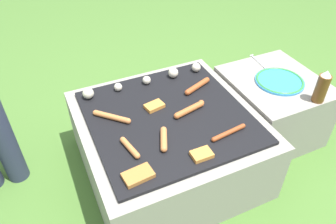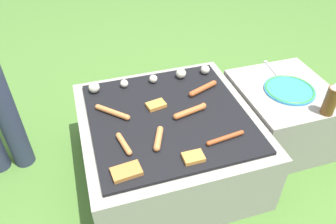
# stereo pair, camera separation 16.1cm
# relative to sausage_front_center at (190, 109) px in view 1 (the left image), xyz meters

# --- Properties ---
(ground_plane) EXTENTS (14.00, 14.00, 0.00)m
(ground_plane) POSITION_rel_sausage_front_center_xyz_m (-0.11, 0.02, -0.40)
(ground_plane) COLOR #47702D
(grill) EXTENTS (0.87, 0.87, 0.38)m
(grill) POSITION_rel_sausage_front_center_xyz_m (-0.11, 0.02, -0.21)
(grill) COLOR gray
(grill) RESTS_ON ground_plane
(side_ledge) EXTENTS (0.50, 0.55, 0.38)m
(side_ledge) POSITION_rel_sausage_front_center_xyz_m (0.59, 0.04, -0.21)
(side_ledge) COLOR gray
(side_ledge) RESTS_ON ground_plane
(sausage_front_center) EXTENTS (0.19, 0.07, 0.03)m
(sausage_front_center) POSITION_rel_sausage_front_center_xyz_m (0.00, 0.00, 0.00)
(sausage_front_center) COLOR #B7602D
(sausage_front_center) RESTS_ON grill
(sausage_back_center) EXTENTS (0.08, 0.14, 0.03)m
(sausage_back_center) POSITION_rel_sausage_front_center_xyz_m (-0.20, -0.14, -0.00)
(sausage_back_center) COLOR #C6753D
(sausage_back_center) RESTS_ON grill
(sausage_back_right) EXTENTS (0.15, 0.15, 0.03)m
(sausage_back_right) POSITION_rel_sausage_front_center_xyz_m (-0.37, 0.11, -0.00)
(sausage_back_right) COLOR #C6753D
(sausage_back_right) RESTS_ON grill
(sausage_back_left) EXTENTS (0.20, 0.04, 0.02)m
(sausage_back_left) POSITION_rel_sausage_front_center_xyz_m (0.09, -0.22, -0.00)
(sausage_back_left) COLOR #93421E
(sausage_back_left) RESTS_ON grill
(sausage_front_right) EXTENTS (0.05, 0.15, 0.03)m
(sausage_front_right) POSITION_rel_sausage_front_center_xyz_m (-0.36, -0.12, -0.00)
(sausage_front_right) COLOR #C6753D
(sausage_front_right) RESTS_ON grill
(sausage_front_left) EXTENTS (0.18, 0.09, 0.03)m
(sausage_front_left) POSITION_rel_sausage_front_center_xyz_m (0.13, 0.16, -0.00)
(sausage_front_left) COLOR #A34C23
(sausage_front_left) RESTS_ON grill
(bread_slice_left) EXTENTS (0.09, 0.07, 0.02)m
(bread_slice_left) POSITION_rel_sausage_front_center_xyz_m (-0.09, -0.29, -0.01)
(bread_slice_left) COLOR #D18438
(bread_slice_left) RESTS_ON grill
(bread_slice_right) EXTENTS (0.10, 0.08, 0.02)m
(bread_slice_right) POSITION_rel_sausage_front_center_xyz_m (-0.15, 0.11, -0.01)
(bread_slice_right) COLOR #D18438
(bread_slice_right) RESTS_ON grill
(bread_slice_center) EXTENTS (0.13, 0.09, 0.02)m
(bread_slice_center) POSITION_rel_sausage_front_center_xyz_m (-0.38, -0.28, -0.01)
(bread_slice_center) COLOR #B27033
(bread_slice_center) RESTS_ON grill
(mushroom_row) EXTENTS (0.70, 0.06, 0.06)m
(mushroom_row) POSITION_rel_sausage_front_center_xyz_m (-0.11, 0.32, 0.01)
(mushroom_row) COLOR beige
(mushroom_row) RESTS_ON grill
(plate_colorful) EXTENTS (0.27, 0.27, 0.02)m
(plate_colorful) POSITION_rel_sausage_front_center_xyz_m (0.59, 0.02, -0.01)
(plate_colorful) COLOR #338CCC
(plate_colorful) RESTS_ON side_ledge
(condiment_bottle) EXTENTS (0.06, 0.06, 0.18)m
(condiment_bottle) POSITION_rel_sausage_front_center_xyz_m (0.65, -0.20, 0.07)
(condiment_bottle) COLOR brown
(condiment_bottle) RESTS_ON side_ledge
(fork_utensil) EXTENTS (0.03, 0.19, 0.01)m
(fork_utensil) POSITION_rel_sausage_front_center_xyz_m (0.61, 0.25, -0.01)
(fork_utensil) COLOR silver
(fork_utensil) RESTS_ON side_ledge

